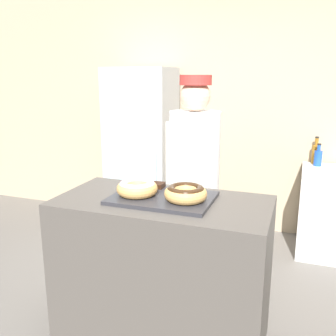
{
  "coord_description": "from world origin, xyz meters",
  "views": [
    {
      "loc": [
        0.78,
        -2.05,
        1.71
      ],
      "look_at": [
        0.0,
        0.1,
        1.15
      ],
      "focal_mm": 40.0,
      "sensor_mm": 36.0,
      "label": 1
    }
  ],
  "objects": [
    {
      "name": "wall_back",
      "position": [
        0.0,
        2.13,
        1.35
      ],
      "size": [
        8.0,
        0.06,
        2.7
      ],
      "color": "tan",
      "rests_on": "ground_plane"
    },
    {
      "name": "ground_plane",
      "position": [
        0.0,
        0.0,
        0.0
      ],
      "size": [
        14.0,
        14.0,
        0.0
      ],
      "primitive_type": "plane",
      "color": "#66605B"
    },
    {
      "name": "display_counter",
      "position": [
        0.0,
        0.0,
        0.49
      ],
      "size": [
        1.32,
        0.67,
        0.97
      ],
      "color": "#4C4742",
      "rests_on": "ground_plane"
    },
    {
      "name": "donut_chocolate_glaze",
      "position": [
        0.16,
        -0.03,
        1.05
      ],
      "size": [
        0.26,
        0.26,
        0.09
      ],
      "color": "tan",
      "rests_on": "serving_tray"
    },
    {
      "name": "serving_tray",
      "position": [
        0.0,
        0.0,
        0.98
      ],
      "size": [
        0.62,
        0.43,
        0.02
      ],
      "color": "#2D2D33",
      "rests_on": "display_counter"
    },
    {
      "name": "donut_light_glaze",
      "position": [
        -0.16,
        -0.03,
        1.05
      ],
      "size": [
        0.26,
        0.26,
        0.09
      ],
      "color": "tan",
      "rests_on": "serving_tray"
    },
    {
      "name": "bottle_blue",
      "position": [
        0.95,
        1.9,
        0.93
      ],
      "size": [
        0.08,
        0.08,
        0.23
      ],
      "color": "#1E4CB2",
      "rests_on": "chest_freezer"
    },
    {
      "name": "bottle_amber",
      "position": [
        0.93,
        2.01,
        0.95
      ],
      "size": [
        0.08,
        0.08,
        0.28
      ],
      "color": "#99661E",
      "rests_on": "chest_freezer"
    },
    {
      "name": "brownie_back_left",
      "position": [
        -0.1,
        0.16,
        1.01
      ],
      "size": [
        0.09,
        0.09,
        0.03
      ],
      "color": "black",
      "rests_on": "serving_tray"
    },
    {
      "name": "beverage_fridge",
      "position": [
        -0.91,
        1.74,
        0.91
      ],
      "size": [
        0.71,
        0.58,
        1.81
      ],
      "color": "#ADB2B7",
      "rests_on": "ground_plane"
    },
    {
      "name": "brownie_back_right",
      "position": [
        0.1,
        0.16,
        1.01
      ],
      "size": [
        0.09,
        0.09,
        0.03
      ],
      "color": "black",
      "rests_on": "serving_tray"
    },
    {
      "name": "baker_person",
      "position": [
        0.01,
        0.65,
        0.91
      ],
      "size": [
        0.39,
        0.39,
        1.73
      ],
      "color": "#4C4C51",
      "rests_on": "ground_plane"
    }
  ]
}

